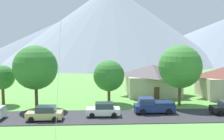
{
  "coord_description": "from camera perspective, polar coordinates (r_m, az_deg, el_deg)",
  "views": [
    {
      "loc": [
        0.04,
        -0.86,
        9.34
      ],
      "look_at": [
        1.33,
        23.97,
        6.64
      ],
      "focal_mm": 41.77,
      "sensor_mm": 36.0,
      "label": 1
    }
  ],
  "objects": [
    {
      "name": "parked_car_white_mid_east",
      "position": [
        33.01,
        -1.91,
        -8.67
      ],
      "size": [
        4.21,
        2.11,
        1.68
      ],
      "color": "white",
      "rests_on": "road_strip"
    },
    {
      "name": "pickup_truck_navy_west_side",
      "position": [
        34.8,
        9.02,
        -7.64
      ],
      "size": [
        5.23,
        2.38,
        1.99
      ],
      "color": "navy",
      "rests_on": "road_strip"
    },
    {
      "name": "parked_car_tan_mid_west",
      "position": [
        32.33,
        -14.49,
        -9.19
      ],
      "size": [
        4.21,
        2.09,
        1.68
      ],
      "color": "tan",
      "rests_on": "road_strip"
    },
    {
      "name": "tree_right_of_center",
      "position": [
        41.93,
        -22.89,
        -1.51
      ],
      "size": [
        3.62,
        3.62,
        5.91
      ],
      "color": "brown",
      "rests_on": "ground"
    },
    {
      "name": "tree_left_of_center",
      "position": [
        37.59,
        -16.4,
        0.52
      ],
      "size": [
        6.14,
        6.14,
        8.86
      ],
      "color": "brown",
      "rests_on": "ground"
    },
    {
      "name": "tree_center",
      "position": [
        39.23,
        14.69,
        0.73
      ],
      "size": [
        6.31,
        6.31,
        8.9
      ],
      "color": "brown",
      "rests_on": "ground"
    },
    {
      "name": "road_strip",
      "position": [
        32.97,
        -2.97,
        -10.19
      ],
      "size": [
        160.0,
        6.2,
        0.08
      ],
      "primitive_type": "cube",
      "color": "#2D2D33",
      "rests_on": "ground"
    },
    {
      "name": "tree_near_left",
      "position": [
        39.28,
        -0.68,
        -1.26
      ],
      "size": [
        4.71,
        4.71,
        6.61
      ],
      "color": "brown",
      "rests_on": "ground"
    },
    {
      "name": "mountain_far_west_ridge",
      "position": [
        125.21,
        -0.16,
        10.1
      ],
      "size": [
        99.89,
        99.89,
        35.71
      ],
      "primitive_type": "cone",
      "color": "gray",
      "rests_on": "ground"
    },
    {
      "name": "house_left_center",
      "position": [
        46.57,
        8.79,
        -1.98
      ],
      "size": [
        9.62,
        8.02,
        5.36
      ],
      "color": "beige",
      "rests_on": "ground"
    },
    {
      "name": "mountain_far_east_ridge",
      "position": [
        155.32,
        -4.22,
        8.21
      ],
      "size": [
        127.24,
        127.24,
        29.66
      ],
      "primitive_type": "cone",
      "color": "slate",
      "rests_on": "ground"
    }
  ]
}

